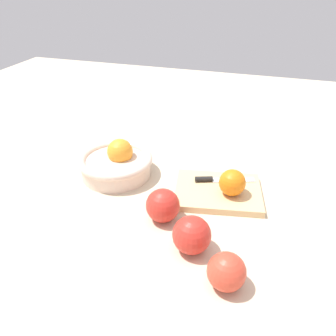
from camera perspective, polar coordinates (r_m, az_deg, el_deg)
The scene contains 8 objects.
ground_plane at distance 0.82m, azimuth -2.13°, elevation -6.31°, with size 2.40×2.40×0.00m, color beige.
bowl at distance 0.93m, azimuth -8.66°, elevation 0.84°, with size 0.20×0.20×0.10m.
cutting_board at distance 0.86m, azimuth 8.38°, elevation -3.97°, with size 0.21×0.16×0.02m, color #DBB77F.
orange_on_board at distance 0.83m, azimuth 10.73°, elevation -2.43°, with size 0.06×0.06×0.06m, color orange.
knife at distance 0.89m, azimuth 8.14°, elevation -1.92°, with size 0.15×0.07×0.01m.
apple_front_right at distance 0.76m, azimuth -0.88°, elevation -6.30°, with size 0.08×0.08×0.08m, color red.
apple_front_right_2 at distance 0.63m, azimuth 9.79°, elevation -16.78°, with size 0.07×0.07×0.07m, color #D6422D.
apple_front_right_3 at distance 0.69m, azimuth 4.00°, elevation -11.15°, with size 0.08×0.08×0.08m, color red.
Camera 1 is at (0.22, -0.61, 0.50)m, focal length 36.30 mm.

